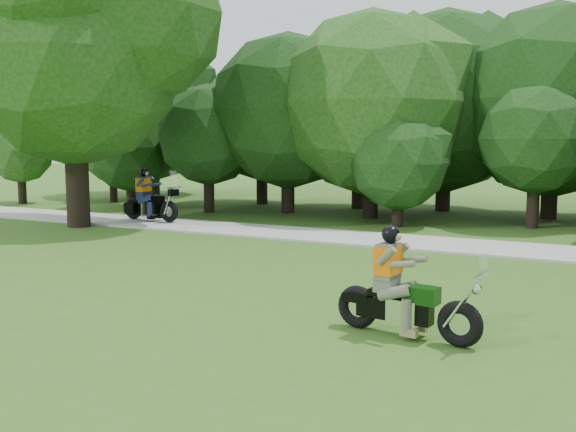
% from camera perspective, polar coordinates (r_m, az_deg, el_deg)
% --- Properties ---
extents(ground, '(100.00, 100.00, 0.00)m').
position_cam_1_polar(ground, '(9.04, 0.52, -10.11)').
color(ground, '#395D1A').
rests_on(ground, ground).
extents(walkway, '(60.00, 2.20, 0.06)m').
position_cam_1_polar(walkway, '(16.41, 13.08, -2.45)').
color(walkway, '#A2A29D').
rests_on(walkway, ground).
extents(tree_line, '(39.09, 11.24, 7.30)m').
position_cam_1_polar(tree_line, '(22.28, 22.18, 8.82)').
color(tree_line, black).
rests_on(tree_line, ground).
extents(big_tree_west, '(8.64, 6.56, 9.96)m').
position_cam_1_polar(big_tree_west, '(20.73, -18.05, 15.20)').
color(big_tree_west, black).
rests_on(big_tree_west, ground).
extents(chopper_motorcycle, '(2.09, 0.67, 1.49)m').
position_cam_1_polar(chopper_motorcycle, '(8.78, 9.90, -7.00)').
color(chopper_motorcycle, black).
rests_on(chopper_motorcycle, ground).
extents(touring_motorcycle, '(2.18, 0.68, 1.66)m').
position_cam_1_polar(touring_motorcycle, '(20.77, -12.39, 1.26)').
color(touring_motorcycle, black).
rests_on(touring_motorcycle, walkway).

